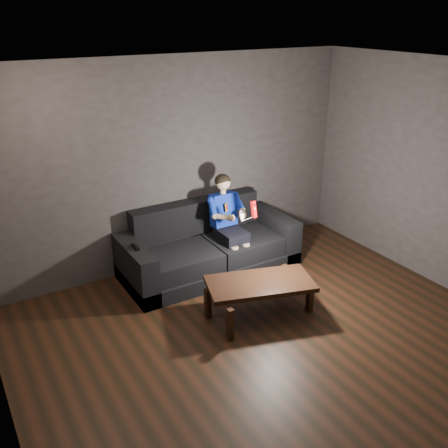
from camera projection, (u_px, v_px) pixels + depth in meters
floor at (291, 360)px, 4.91m from camera, size 5.00×5.00×0.00m
back_wall at (176, 165)px, 6.35m from camera, size 5.00×0.04×2.70m
ceiling at (310, 76)px, 3.84m from camera, size 5.00×5.00×0.02m
sofa at (208, 251)px, 6.48m from camera, size 2.26×0.97×0.87m
child at (228, 216)px, 6.38m from camera, size 0.48×0.59×1.18m
wii_remote_red at (254, 209)px, 5.97m from camera, size 0.07×0.09×0.21m
nunchuk_white at (241, 216)px, 5.92m from camera, size 0.07×0.09×0.14m
wii_remote_black at (135, 247)px, 5.80m from camera, size 0.04×0.17×0.03m
coffee_table at (260, 286)px, 5.50m from camera, size 1.28×0.90×0.42m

